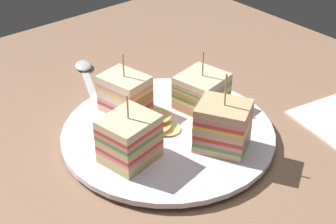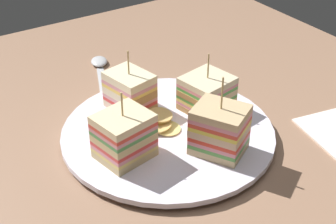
# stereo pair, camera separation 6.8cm
# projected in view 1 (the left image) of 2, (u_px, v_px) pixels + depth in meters

# --- Properties ---
(ground_plane) EXTENTS (0.95, 0.94, 0.02)m
(ground_plane) POSITION_uv_depth(u_px,v_px,m) (168.00, 143.00, 0.71)
(ground_plane) COLOR #966F55
(plate) EXTENTS (0.30, 0.30, 0.01)m
(plate) POSITION_uv_depth(u_px,v_px,m) (168.00, 133.00, 0.70)
(plate) COLOR white
(plate) RESTS_ON ground_plane
(sandwich_wedge_0) EXTENTS (0.08, 0.06, 0.09)m
(sandwich_wedge_0) POSITION_uv_depth(u_px,v_px,m) (125.00, 94.00, 0.73)
(sandwich_wedge_0) COLOR beige
(sandwich_wedge_0) RESTS_ON plate
(sandwich_wedge_1) EXTENTS (0.07, 0.08, 0.10)m
(sandwich_wedge_1) POSITION_uv_depth(u_px,v_px,m) (130.00, 139.00, 0.63)
(sandwich_wedge_1) COLOR #D7BA7E
(sandwich_wedge_1) RESTS_ON plate
(sandwich_wedge_2) EXTENTS (0.08, 0.08, 0.11)m
(sandwich_wedge_2) POSITION_uv_depth(u_px,v_px,m) (223.00, 126.00, 0.65)
(sandwich_wedge_2) COLOR #D3B37E
(sandwich_wedge_2) RESTS_ON plate
(sandwich_wedge_3) EXTENTS (0.07, 0.08, 0.09)m
(sandwich_wedge_3) POSITION_uv_depth(u_px,v_px,m) (202.00, 91.00, 0.74)
(sandwich_wedge_3) COLOR beige
(sandwich_wedge_3) RESTS_ON plate
(chip_pile) EXTENTS (0.06, 0.06, 0.02)m
(chip_pile) POSITION_uv_depth(u_px,v_px,m) (160.00, 122.00, 0.70)
(chip_pile) COLOR #E7D77B
(chip_pile) RESTS_ON plate
(spoon) EXTENTS (0.15, 0.08, 0.01)m
(spoon) POSITION_uv_depth(u_px,v_px,m) (85.00, 71.00, 0.87)
(spoon) COLOR silver
(spoon) RESTS_ON ground_plane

